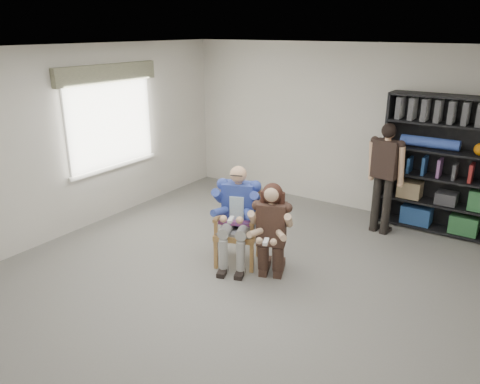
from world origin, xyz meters
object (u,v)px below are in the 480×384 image
Objects in this scene: armchair at (238,227)px; seated_man at (237,216)px; kneeling_woman at (271,233)px; standing_man at (384,180)px; bookshelf at (444,166)px.

seated_man reaches higher than armchair.
armchair is 0.16m from seated_man.
seated_man is 1.09× the size of kneeling_woman.
seated_man is at bearing 147.30° from kneeling_woman.
standing_man is (1.27, 2.05, 0.33)m from armchair.
kneeling_woman is at bearing -32.70° from seated_man.
seated_man reaches higher than kneeling_woman.
seated_man is at bearing -127.36° from bookshelf.
bookshelf reaches higher than armchair.
standing_man reaches higher than seated_man.
armchair is 3.32m from bookshelf.
armchair is at bearing -112.96° from standing_man.
kneeling_woman is at bearing -98.84° from standing_man.
standing_man is (1.27, 2.05, 0.18)m from seated_man.
armchair is at bearing 147.30° from kneeling_woman.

